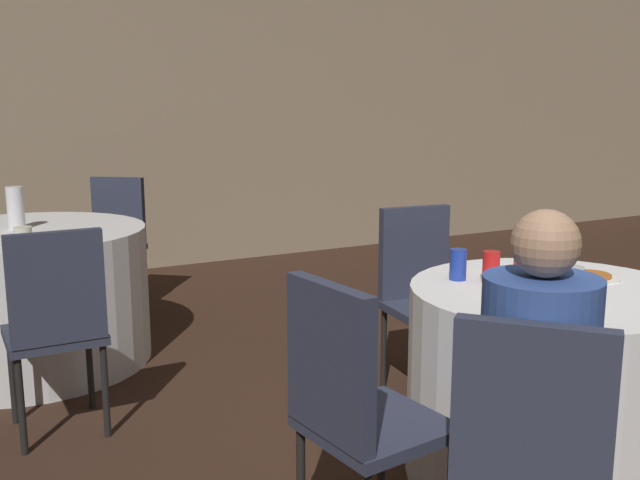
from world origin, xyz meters
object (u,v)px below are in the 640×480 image
at_px(chair_near_north, 422,283).
at_px(chair_far_northeast, 114,232).
at_px(bottle_far, 16,208).
at_px(chair_far_south, 56,316).
at_px(table_near, 549,385).
at_px(soda_can_silver, 574,284).
at_px(soda_can_blue, 458,264).
at_px(table_far, 28,297).
at_px(chair_near_southwest, 531,455).
at_px(soda_can_red, 491,267).
at_px(chair_near_west, 352,399).
at_px(pizza_plate_near, 591,276).
at_px(person_blue_shirt, 536,417).

distance_m(chair_near_north, chair_far_northeast, 2.42).
xyz_separation_m(chair_near_north, bottle_far, (-1.73, 1.38, 0.32)).
distance_m(chair_far_northeast, chair_far_south, 2.02).
distance_m(table_near, chair_far_northeast, 3.28).
distance_m(chair_far_northeast, soda_can_silver, 3.41).
bearing_deg(soda_can_blue, table_far, 124.45).
bearing_deg(table_near, chair_near_southwest, -138.97).
height_order(soda_can_blue, bottle_far, bottle_far).
height_order(chair_near_southwest, chair_near_north, same).
height_order(soda_can_red, soda_can_silver, same).
bearing_deg(table_near, chair_far_northeast, 106.86).
bearing_deg(bottle_far, chair_far_south, -88.36).
bearing_deg(table_near, chair_near_west, -173.16).
bearing_deg(table_far, chair_near_west, -74.48).
bearing_deg(table_far, chair_far_northeast, 51.59).
height_order(chair_near_north, chair_far_south, same).
relative_size(table_far, soda_can_blue, 10.75).
height_order(table_near, bottle_far, bottle_far).
bearing_deg(chair_far_northeast, chair_far_south, 109.42).
xyz_separation_m(table_near, chair_near_southwest, (-0.72, -0.63, 0.18)).
xyz_separation_m(table_far, soda_can_silver, (1.55, -2.44, 0.44)).
bearing_deg(chair_near_north, table_far, -32.80).
relative_size(chair_near_north, chair_far_northeast, 1.00).
height_order(chair_near_north, soda_can_blue, chair_near_north).
distance_m(chair_near_west, soda_can_silver, 0.92).
distance_m(chair_near_north, pizza_plate_near, 0.93).
bearing_deg(soda_can_silver, person_blue_shirt, -144.85).
height_order(pizza_plate_near, soda_can_silver, soda_can_silver).
height_order(chair_near_north, chair_far_northeast, same).
height_order(table_near, chair_near_southwest, chair_near_southwest).
bearing_deg(chair_near_west, chair_near_north, 128.84).
height_order(chair_near_southwest, soda_can_silver, chair_near_southwest).
height_order(chair_near_southwest, person_blue_shirt, person_blue_shirt).
relative_size(table_near, soda_can_blue, 8.82).
relative_size(table_far, soda_can_red, 10.75).
bearing_deg(chair_near_north, bottle_far, -33.02).
distance_m(table_far, chair_near_west, 2.51).
relative_size(table_near, chair_far_northeast, 1.16).
height_order(chair_near_west, chair_near_north, same).
relative_size(table_near, table_far, 0.82).
xyz_separation_m(table_far, chair_near_west, (0.67, -2.41, 0.18)).
xyz_separation_m(chair_near_southwest, chair_near_north, (0.81, 1.57, 0.00)).
relative_size(chair_near_southwest, chair_near_west, 1.00).
distance_m(table_far, soda_can_red, 2.61).
bearing_deg(bottle_far, person_blue_shirt, -69.73).
bearing_deg(chair_far_northeast, person_blue_shirt, 134.05).
height_order(table_far, chair_far_south, chair_far_south).
height_order(person_blue_shirt, soda_can_silver, person_blue_shirt).
bearing_deg(chair_near_north, table_near, 90.00).
bearing_deg(chair_near_southwest, chair_far_northeast, 142.49).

